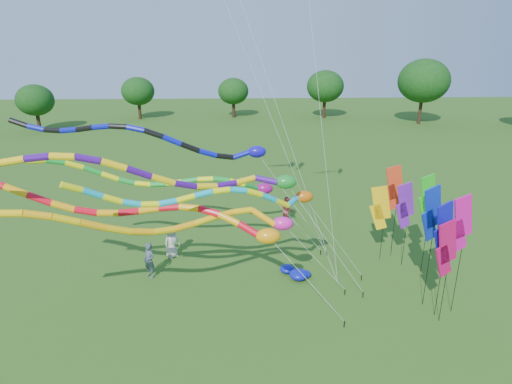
{
  "coord_description": "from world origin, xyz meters",
  "views": [
    {
      "loc": [
        -2.23,
        -13.81,
        11.16
      ],
      "look_at": [
        -1.41,
        4.47,
        4.8
      ],
      "focal_mm": 30.0,
      "sensor_mm": 36.0,
      "label": 1
    }
  ],
  "objects_px": {
    "tube_kite_orange": "(176,222)",
    "person_c": "(287,210)",
    "person_b": "(149,260)",
    "blue_nylon_heap": "(301,271)",
    "person_a": "(172,242)",
    "tube_kite_red": "(158,214)"
  },
  "relations": [
    {
      "from": "tube_kite_orange",
      "to": "person_c",
      "type": "distance_m",
      "value": 12.68
    },
    {
      "from": "tube_kite_orange",
      "to": "person_b",
      "type": "relative_size",
      "value": 7.59
    },
    {
      "from": "tube_kite_orange",
      "to": "blue_nylon_heap",
      "type": "distance_m",
      "value": 8.21
    },
    {
      "from": "person_a",
      "to": "tube_kite_orange",
      "type": "bearing_deg",
      "value": -120.98
    },
    {
      "from": "blue_nylon_heap",
      "to": "person_c",
      "type": "bearing_deg",
      "value": 89.71
    },
    {
      "from": "person_a",
      "to": "person_c",
      "type": "distance_m",
      "value": 8.14
    },
    {
      "from": "person_b",
      "to": "person_c",
      "type": "relative_size",
      "value": 1.02
    },
    {
      "from": "tube_kite_orange",
      "to": "person_b",
      "type": "xyz_separation_m",
      "value": [
        -2.13,
        4.21,
        -3.86
      ]
    },
    {
      "from": "person_b",
      "to": "person_c",
      "type": "height_order",
      "value": "person_b"
    },
    {
      "from": "person_a",
      "to": "tube_kite_red",
      "type": "bearing_deg",
      "value": -127.69
    },
    {
      "from": "tube_kite_orange",
      "to": "blue_nylon_heap",
      "type": "xyz_separation_m",
      "value": [
        5.48,
        4.06,
        -4.57
      ]
    },
    {
      "from": "tube_kite_red",
      "to": "person_c",
      "type": "relative_size",
      "value": 8.14
    },
    {
      "from": "tube_kite_red",
      "to": "person_c",
      "type": "xyz_separation_m",
      "value": [
        6.35,
        9.84,
        -3.82
      ]
    },
    {
      "from": "tube_kite_orange",
      "to": "person_b",
      "type": "distance_m",
      "value": 6.1
    },
    {
      "from": "person_a",
      "to": "person_c",
      "type": "height_order",
      "value": "person_a"
    },
    {
      "from": "tube_kite_red",
      "to": "blue_nylon_heap",
      "type": "bearing_deg",
      "value": 34.96
    },
    {
      "from": "tube_kite_orange",
      "to": "blue_nylon_heap",
      "type": "bearing_deg",
      "value": 20.41
    },
    {
      "from": "person_c",
      "to": "tube_kite_red",
      "type": "bearing_deg",
      "value": 119.01
    },
    {
      "from": "tube_kite_red",
      "to": "person_a",
      "type": "xyz_separation_m",
      "value": [
        -0.49,
        5.42,
        -3.81
      ]
    },
    {
      "from": "tube_kite_red",
      "to": "person_a",
      "type": "bearing_deg",
      "value": 103.56
    },
    {
      "from": "tube_kite_orange",
      "to": "tube_kite_red",
      "type": "bearing_deg",
      "value": 116.53
    },
    {
      "from": "blue_nylon_heap",
      "to": "person_b",
      "type": "bearing_deg",
      "value": 178.91
    }
  ]
}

